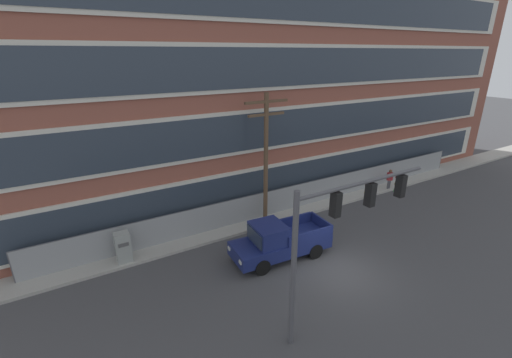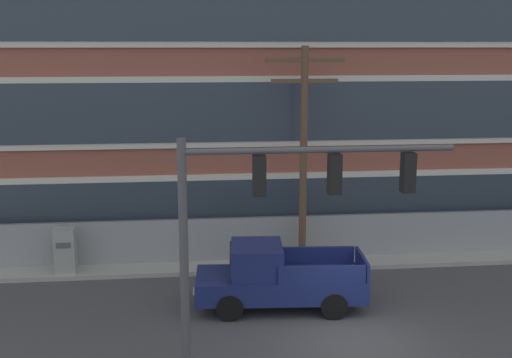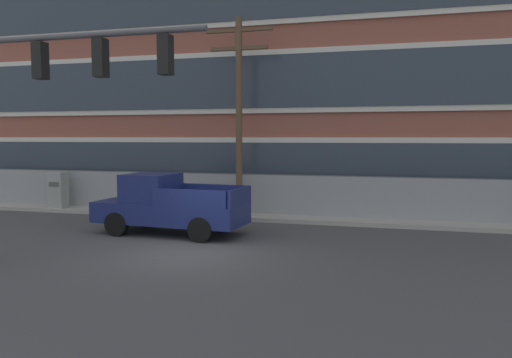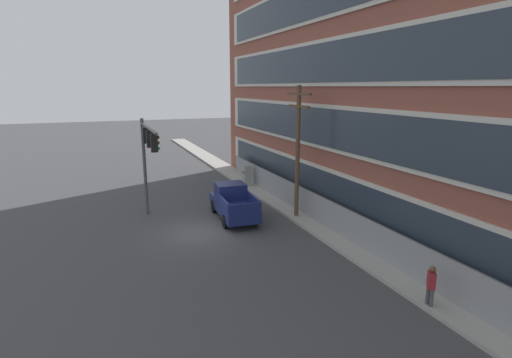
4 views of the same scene
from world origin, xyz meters
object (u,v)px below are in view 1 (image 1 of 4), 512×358
object	(u,v)px
pickup_truck_navy	(279,241)
electrical_cabinet	(123,249)
traffic_signal_mast	(340,222)
pedestrian_near_cabinet	(390,179)
utility_pole_near_corner	(266,154)

from	to	relation	value
pickup_truck_navy	electrical_cabinet	xyz separation A→B (m)	(-6.95, 3.49, -0.08)
traffic_signal_mast	pedestrian_near_cabinet	size ratio (longest dim) A/B	3.64
utility_pole_near_corner	electrical_cabinet	xyz separation A→B (m)	(-8.40, -0.10, -3.60)
pedestrian_near_cabinet	utility_pole_near_corner	bearing A→B (deg)	178.32
traffic_signal_mast	utility_pole_near_corner	distance (m)	8.68
pickup_truck_navy	utility_pole_near_corner	size ratio (longest dim) A/B	0.67
utility_pole_near_corner	electrical_cabinet	distance (m)	9.14
pickup_truck_navy	utility_pole_near_corner	distance (m)	5.24
electrical_cabinet	pedestrian_near_cabinet	world-z (taller)	electrical_cabinet
traffic_signal_mast	electrical_cabinet	size ratio (longest dim) A/B	3.51
traffic_signal_mast	electrical_cabinet	xyz separation A→B (m)	(-6.18, 8.28, -3.55)
pickup_truck_navy	electrical_cabinet	size ratio (longest dim) A/B	3.03
pickup_truck_navy	electrical_cabinet	bearing A→B (deg)	153.32
traffic_signal_mast	utility_pole_near_corner	xyz separation A→B (m)	(2.22, 8.39, 0.05)
pickup_truck_navy	utility_pole_near_corner	bearing A→B (deg)	67.93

